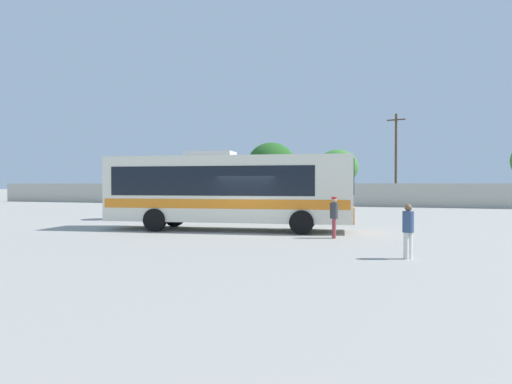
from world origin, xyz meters
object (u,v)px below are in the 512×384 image
at_px(vendor_umbrella_near_gate_pink, 118,192).
at_px(utility_pole_near, 396,158).
at_px(coach_bus_cream_orange, 226,188).
at_px(parked_car_second_grey, 239,198).
at_px(passenger_waiting_on_apron, 408,228).
at_px(roadside_tree_midleft, 271,162).
at_px(parked_car_leftmost_black, 170,197).
at_px(roadside_tree_midright, 337,167).
at_px(attendant_by_bus_door, 334,215).
at_px(roadside_tree_left, 206,168).

bearing_deg(vendor_umbrella_near_gate_pink, utility_pole_near, 55.77).
xyz_separation_m(vendor_umbrella_near_gate_pink, utility_pole_near, (15.88, 23.34, 3.10)).
height_order(coach_bus_cream_orange, parked_car_second_grey, coach_bus_cream_orange).
bearing_deg(passenger_waiting_on_apron, roadside_tree_midleft, 111.97).
xyz_separation_m(parked_car_second_grey, utility_pole_near, (14.52, 5.61, 3.98)).
height_order(vendor_umbrella_near_gate_pink, utility_pole_near, utility_pole_near).
relative_size(passenger_waiting_on_apron, roadside_tree_midleft, 0.24).
xyz_separation_m(parked_car_leftmost_black, roadside_tree_midright, (15.70, 7.27, 3.10)).
bearing_deg(parked_car_leftmost_black, vendor_umbrella_near_gate_pink, -71.44).
bearing_deg(utility_pole_near, attendant_by_bus_door, -94.12).
bearing_deg(roadside_tree_midright, passenger_waiting_on_apron, -79.21).
height_order(roadside_tree_left, roadside_tree_midleft, roadside_tree_midleft).
xyz_separation_m(roadside_tree_midleft, roadside_tree_midright, (7.10, 0.40, -0.57)).
bearing_deg(parked_car_second_grey, attendant_by_bus_door, -61.89).
xyz_separation_m(attendant_by_bus_door, roadside_tree_left, (-19.39, 31.11, 3.08)).
xyz_separation_m(coach_bus_cream_orange, utility_pole_near, (7.36, 27.23, 2.78)).
distance_m(passenger_waiting_on_apron, roadside_tree_left, 41.91).
distance_m(parked_car_second_grey, roadside_tree_midright, 11.26).
distance_m(passenger_waiting_on_apron, vendor_umbrella_near_gate_pink, 19.28).
relative_size(parked_car_leftmost_black, parked_car_second_grey, 1.11).
bearing_deg(roadside_tree_midright, parked_car_second_grey, -143.21).
bearing_deg(vendor_umbrella_near_gate_pink, coach_bus_cream_orange, -24.56).
distance_m(parked_car_leftmost_black, roadside_tree_left, 9.19).
bearing_deg(coach_bus_cream_orange, roadside_tree_midleft, 101.45).
height_order(attendant_by_bus_door, parked_car_leftmost_black, attendant_by_bus_door).
bearing_deg(passenger_waiting_on_apron, parked_car_leftmost_black, 129.60).
xyz_separation_m(coach_bus_cream_orange, roadside_tree_midleft, (-5.61, 27.70, 2.53)).
bearing_deg(attendant_by_bus_door, parked_car_leftmost_black, 130.90).
bearing_deg(attendant_by_bus_door, vendor_umbrella_near_gate_pink, 158.06).
bearing_deg(vendor_umbrella_near_gate_pink, passenger_waiting_on_apron, -30.96).
height_order(coach_bus_cream_orange, vendor_umbrella_near_gate_pink, coach_bus_cream_orange).
bearing_deg(utility_pole_near, vendor_umbrella_near_gate_pink, -124.23).
bearing_deg(parked_car_leftmost_black, coach_bus_cream_orange, -55.70).
distance_m(passenger_waiting_on_apron, roadside_tree_midright, 34.86).
bearing_deg(parked_car_second_grey, roadside_tree_left, 131.64).
bearing_deg(utility_pole_near, parked_car_leftmost_black, -163.46).
distance_m(coach_bus_cream_orange, roadside_tree_midleft, 28.38).
xyz_separation_m(parked_car_leftmost_black, parked_car_second_grey, (7.04, 0.80, -0.06)).
xyz_separation_m(passenger_waiting_on_apron, roadside_tree_midleft, (-13.60, 33.72, 3.59)).
relative_size(parked_car_leftmost_black, utility_pole_near, 0.51).
bearing_deg(roadside_tree_midright, roadside_tree_left, 175.08).
relative_size(vendor_umbrella_near_gate_pink, roadside_tree_left, 0.32).
xyz_separation_m(passenger_waiting_on_apron, utility_pole_near, (-0.64, 33.25, 3.84)).
bearing_deg(roadside_tree_midright, parked_car_leftmost_black, -155.15).
height_order(attendant_by_bus_door, parked_car_second_grey, attendant_by_bus_door).
height_order(coach_bus_cream_orange, roadside_tree_midleft, roadside_tree_midleft).
height_order(utility_pole_near, roadside_tree_left, utility_pole_near).
bearing_deg(parked_car_leftmost_black, parked_car_second_grey, 6.46).
height_order(parked_car_second_grey, roadside_tree_left, roadside_tree_left).
xyz_separation_m(attendant_by_bus_door, vendor_umbrella_near_gate_pink, (-13.80, 5.56, 0.70)).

